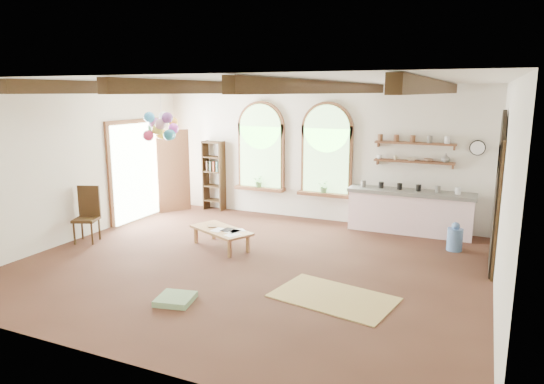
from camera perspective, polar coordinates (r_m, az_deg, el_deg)
The scene contains 27 objects.
floor at distance 8.82m, azimuth -2.57°, elevation -8.44°, with size 8.00×8.00×0.00m, color #4F2E20.
ceiling_beams at distance 8.28m, azimuth -2.77°, elevation 12.14°, with size 6.20×6.80×0.18m, color #3D2613, non-canonical shape.
window_left at distance 12.06m, azimuth -1.33°, elevation 5.02°, with size 1.30×0.28×2.20m.
window_right at distance 11.44m, azimuth 6.42°, elevation 4.58°, with size 1.30×0.28×2.20m.
left_doorway at distance 12.13m, azimuth -15.66°, elevation 2.32°, with size 0.10×1.90×2.50m, color brown.
right_doorway at distance 9.11m, azimuth 24.85°, elevation -1.66°, with size 0.10×1.30×2.40m, color black.
kitchen_counter at distance 11.00m, azimuth 15.90°, elevation -2.21°, with size 2.68×0.62×0.94m.
wall_shelf_lower at distance 10.98m, azimuth 16.35°, elevation 3.45°, with size 1.70×0.24×0.04m, color brown.
wall_shelf_upper at distance 10.93m, azimuth 16.47°, elevation 5.53°, with size 1.70×0.24×0.04m, color brown.
wall_clock at distance 10.91m, azimuth 23.03°, elevation 4.80°, with size 0.32×0.32×0.04m, color black.
bookshelf at distance 12.68m, azimuth -6.84°, elevation 1.92°, with size 0.53×0.32×1.80m.
coffee_table at distance 9.64m, azimuth -6.02°, elevation -4.61°, with size 1.47×1.12×0.38m.
side_chair at distance 10.68m, azimuth -20.92°, elevation -3.76°, with size 0.58×0.58×1.14m.
floor_mat at distance 7.51m, azimuth 7.25°, elevation -12.19°, with size 1.77×1.09×0.02m, color tan.
floor_cushion at distance 7.44m, azimuth -11.30°, elevation -12.25°, with size 0.51×0.51×0.09m, color gray.
water_jug_a at distance 10.96m, azimuth 19.95°, elevation -3.84°, with size 0.28×0.28×0.53m.
water_jug_b at distance 10.10m, azimuth 20.71°, elevation -5.11°, with size 0.29×0.29×0.57m.
balloon_cluster at distance 10.26m, azimuth -12.87°, elevation 7.51°, with size 0.79×0.81×1.14m.
table_book at distance 9.83m, azimuth -7.56°, elevation -4.00°, with size 0.17×0.24×0.02m, color olive.
tablet at distance 9.55m, azimuth -5.26°, elevation -4.44°, with size 0.18×0.26×0.01m, color black.
potted_plant_left at distance 12.08m, azimuth -1.53°, elevation 1.28°, with size 0.27×0.23×0.30m, color #598C4C.
potted_plant_right at distance 11.46m, azimuth 6.17°, elevation 0.64°, with size 0.27×0.23×0.30m, color #598C4C.
shelf_cup_a at distance 11.09m, azimuth 12.52°, elevation 4.08°, with size 0.12×0.10×0.10m, color white.
shelf_cup_b at distance 11.03m, azimuth 14.31°, elevation 3.95°, with size 0.10×0.10×0.09m, color beige.
shelf_bowl_a at distance 10.98m, azimuth 16.10°, elevation 3.71°, with size 0.22×0.22×0.05m, color beige.
shelf_bowl_b at distance 10.93m, azimuth 17.92°, elevation 3.59°, with size 0.20×0.20×0.06m, color #8C664C.
shelf_vase at distance 10.90m, azimuth 19.77°, elevation 3.79°, with size 0.18×0.18×0.19m, color slate.
Camera 1 is at (3.72, -7.40, 3.04)m, focal length 32.00 mm.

